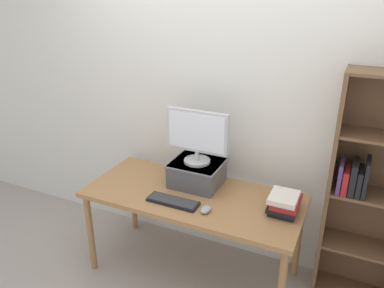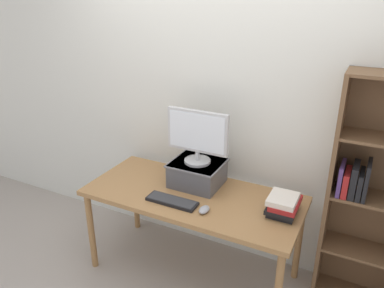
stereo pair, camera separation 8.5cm
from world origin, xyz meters
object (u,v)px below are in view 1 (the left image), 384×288
keyboard (173,201)px  computer_mouse (206,209)px  bookshelf_unit (374,193)px  riser_box (197,172)px  computer_monitor (197,135)px  desk (193,202)px  book_stack (284,203)px

keyboard → computer_mouse: computer_mouse is taller
bookshelf_unit → riser_box: bookshelf_unit is taller
computer_monitor → keyboard: 0.51m
desk → computer_mouse: (0.18, -0.18, 0.09)m
desk → riser_box: riser_box is taller
riser_box → computer_mouse: (0.21, -0.33, -0.08)m
computer_monitor → book_stack: computer_monitor is taller
book_stack → bookshelf_unit: bearing=26.5°
book_stack → computer_mouse: bearing=-155.0°
riser_box → desk: bearing=-76.1°
desk → bookshelf_unit: size_ratio=0.96×
desk → computer_mouse: size_ratio=15.34×
riser_box → computer_monitor: 0.31m
riser_box → bookshelf_unit: bearing=7.4°
desk → bookshelf_unit: bearing=14.6°
desk → computer_mouse: computer_mouse is taller
computer_monitor → book_stack: 0.78m
riser_box → book_stack: (0.69, -0.11, -0.03)m
computer_monitor → keyboard: size_ratio=1.28×
riser_box → keyboard: (-0.04, -0.33, -0.09)m
keyboard → computer_mouse: bearing=-1.4°
desk → riser_box: (-0.04, 0.15, 0.17)m
bookshelf_unit → computer_monitor: bookshelf_unit is taller
computer_monitor → computer_mouse: size_ratio=4.59×
bookshelf_unit → computer_monitor: (-1.23, -0.16, 0.27)m
computer_mouse → book_stack: bearing=25.0°
riser_box → computer_mouse: size_ratio=3.73×
keyboard → book_stack: bearing=16.6°
bookshelf_unit → computer_mouse: bookshelf_unit is taller
desk → bookshelf_unit: 1.25m
desk → computer_monitor: computer_monitor is taller
computer_mouse → book_stack: book_stack is taller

